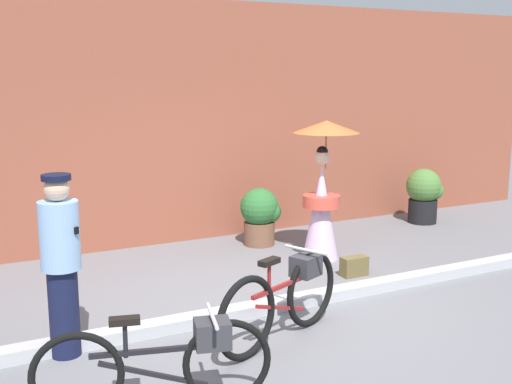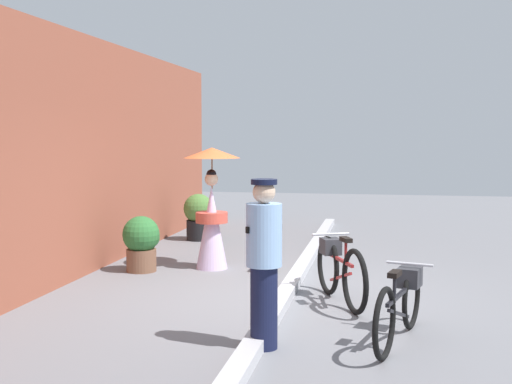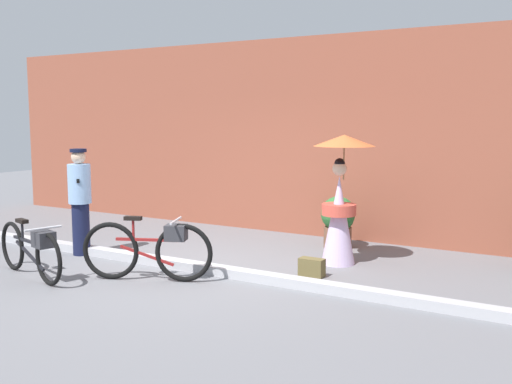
{
  "view_description": "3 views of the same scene",
  "coord_description": "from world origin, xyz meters",
  "views": [
    {
      "loc": [
        -2.94,
        -5.46,
        2.46
      ],
      "look_at": [
        0.0,
        0.26,
        1.23
      ],
      "focal_mm": 44.13,
      "sensor_mm": 36.0,
      "label": 1
    },
    {
      "loc": [
        -8.12,
        -1.16,
        2.02
      ],
      "look_at": [
        0.29,
        0.45,
        1.29
      ],
      "focal_mm": 46.39,
      "sensor_mm": 36.0,
      "label": 2
    },
    {
      "loc": [
        4.73,
        -6.37,
        2.08
      ],
      "look_at": [
        0.62,
        0.63,
        1.06
      ],
      "focal_mm": 41.5,
      "sensor_mm": 36.0,
      "label": 3
    }
  ],
  "objects": [
    {
      "name": "ground_plane",
      "position": [
        0.0,
        0.0,
        0.0
      ],
      "size": [
        30.0,
        30.0,
        0.0
      ],
      "primitive_type": "plane",
      "color": "slate"
    },
    {
      "name": "person_officer",
      "position": [
        -2.06,
        -0.08,
        0.86
      ],
      "size": [
        0.34,
        0.34,
        1.62
      ],
      "color": "#141938",
      "rests_on": "ground_plane"
    },
    {
      "name": "sidewalk_curb",
      "position": [
        0.0,
        0.0,
        0.06
      ],
      "size": [
        14.0,
        0.2,
        0.12
      ],
      "primitive_type": "cube",
      "color": "#B2B2B7",
      "rests_on": "ground_plane"
    },
    {
      "name": "backpack_on_pavement",
      "position": [
        1.51,
        0.56,
        0.13
      ],
      "size": [
        0.33,
        0.16,
        0.24
      ],
      "color": "brown",
      "rests_on": "ground_plane"
    },
    {
      "name": "person_with_parasol",
      "position": [
        1.56,
        1.38,
        0.96
      ],
      "size": [
        0.87,
        0.87,
        1.85
      ],
      "color": "silver",
      "rests_on": "ground_plane"
    },
    {
      "name": "building_wall",
      "position": [
        0.0,
        3.24,
        1.74
      ],
      "size": [
        14.0,
        0.4,
        3.48
      ],
      "primitive_type": "cube",
      "color": "brown",
      "rests_on": "ground_plane"
    },
    {
      "name": "bicycle_near_officer",
      "position": [
        -1.58,
        -1.36,
        0.39
      ],
      "size": [
        1.71,
        0.6,
        0.75
      ],
      "color": "black",
      "rests_on": "ground_plane"
    },
    {
      "name": "potted_plant_by_door",
      "position": [
        1.15,
        2.35,
        0.45
      ],
      "size": [
        0.57,
        0.55,
        0.83
      ],
      "color": "brown",
      "rests_on": "ground_plane"
    },
    {
      "name": "bicycle_far_side",
      "position": [
        -0.18,
        -0.67,
        0.42
      ],
      "size": [
        1.61,
        0.74,
        0.83
      ],
      "color": "black",
      "rests_on": "ground_plane"
    }
  ]
}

